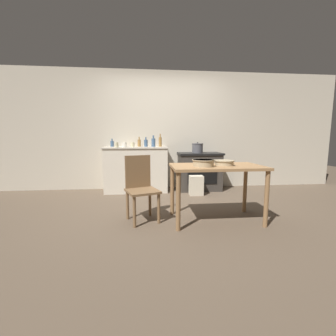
{
  "coord_description": "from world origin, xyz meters",
  "views": [
    {
      "loc": [
        -0.39,
        -3.42,
        1.12
      ],
      "look_at": [
        0.0,
        0.37,
        0.61
      ],
      "focal_mm": 24.0,
      "sensor_mm": 36.0,
      "label": 1
    }
  ],
  "objects_px": {
    "work_table": "(216,173)",
    "mixing_bowl_large": "(203,163)",
    "stock_pot": "(198,148)",
    "bottle_center": "(146,143)",
    "bottle_center_left": "(112,144)",
    "cup_right": "(117,145)",
    "chair": "(141,186)",
    "stove": "(199,171)",
    "flour_sack": "(196,185)",
    "bottle_far_left": "(139,143)",
    "bottle_mid_left": "(153,142)",
    "bottle_left": "(160,142)",
    "cup_mid_right": "(133,145)",
    "cup_center_right": "(124,145)",
    "mixing_bowl_small": "(224,162)"
  },
  "relations": [
    {
      "from": "work_table",
      "to": "mixing_bowl_large",
      "type": "height_order",
      "value": "mixing_bowl_large"
    },
    {
      "from": "stock_pot",
      "to": "bottle_center",
      "type": "height_order",
      "value": "bottle_center"
    },
    {
      "from": "stock_pot",
      "to": "mixing_bowl_large",
      "type": "relative_size",
      "value": 0.83
    },
    {
      "from": "stock_pot",
      "to": "bottle_center",
      "type": "relative_size",
      "value": 1.17
    },
    {
      "from": "mixing_bowl_large",
      "to": "bottle_center_left",
      "type": "bearing_deg",
      "value": 124.59
    },
    {
      "from": "bottle_center_left",
      "to": "work_table",
      "type": "bearing_deg",
      "value": -50.43
    },
    {
      "from": "cup_right",
      "to": "chair",
      "type": "bearing_deg",
      "value": -71.74
    },
    {
      "from": "stove",
      "to": "flour_sack",
      "type": "relative_size",
      "value": 2.39
    },
    {
      "from": "stock_pot",
      "to": "bottle_far_left",
      "type": "relative_size",
      "value": 1.14
    },
    {
      "from": "bottle_mid_left",
      "to": "bottle_far_left",
      "type": "bearing_deg",
      "value": 160.06
    },
    {
      "from": "bottle_left",
      "to": "bottle_center",
      "type": "height_order",
      "value": "bottle_left"
    },
    {
      "from": "bottle_center",
      "to": "chair",
      "type": "bearing_deg",
      "value": -92.73
    },
    {
      "from": "stove",
      "to": "cup_mid_right",
      "type": "distance_m",
      "value": 1.53
    },
    {
      "from": "work_table",
      "to": "bottle_center",
      "type": "bearing_deg",
      "value": 116.0
    },
    {
      "from": "chair",
      "to": "cup_center_right",
      "type": "height_order",
      "value": "cup_center_right"
    },
    {
      "from": "bottle_left",
      "to": "bottle_center_left",
      "type": "xyz_separation_m",
      "value": [
        -1.01,
        0.08,
        -0.04
      ]
    },
    {
      "from": "mixing_bowl_small",
      "to": "bottle_far_left",
      "type": "relative_size",
      "value": 1.27
    },
    {
      "from": "bottle_mid_left",
      "to": "cup_center_right",
      "type": "distance_m",
      "value": 0.61
    },
    {
      "from": "cup_right",
      "to": "stove",
      "type": "bearing_deg",
      "value": 7.15
    },
    {
      "from": "flour_sack",
      "to": "cup_center_right",
      "type": "xyz_separation_m",
      "value": [
        -1.4,
        0.33,
        0.79
      ]
    },
    {
      "from": "stock_pot",
      "to": "bottle_center_left",
      "type": "relative_size",
      "value": 1.42
    },
    {
      "from": "stock_pot",
      "to": "bottle_center_left",
      "type": "distance_m",
      "value": 1.81
    },
    {
      "from": "bottle_center",
      "to": "cup_center_right",
      "type": "relative_size",
      "value": 2.05
    },
    {
      "from": "work_table",
      "to": "bottle_left",
      "type": "bearing_deg",
      "value": 108.16
    },
    {
      "from": "cup_mid_right",
      "to": "bottle_center_left",
      "type": "bearing_deg",
      "value": 151.05
    },
    {
      "from": "mixing_bowl_small",
      "to": "bottle_center_left",
      "type": "xyz_separation_m",
      "value": [
        -1.74,
        1.99,
        0.2
      ]
    },
    {
      "from": "bottle_center",
      "to": "cup_center_right",
      "type": "bearing_deg",
      "value": -154.04
    },
    {
      "from": "work_table",
      "to": "mixing_bowl_small",
      "type": "bearing_deg",
      "value": -4.9
    },
    {
      "from": "chair",
      "to": "cup_mid_right",
      "type": "xyz_separation_m",
      "value": [
        -0.19,
        1.61,
        0.52
      ]
    },
    {
      "from": "bottle_far_left",
      "to": "cup_mid_right",
      "type": "xyz_separation_m",
      "value": [
        -0.13,
        -0.21,
        -0.03
      ]
    },
    {
      "from": "bottle_far_left",
      "to": "flour_sack",
      "type": "bearing_deg",
      "value": -27.72
    },
    {
      "from": "bottle_far_left",
      "to": "cup_mid_right",
      "type": "bearing_deg",
      "value": -122.24
    },
    {
      "from": "stove",
      "to": "cup_center_right",
      "type": "xyz_separation_m",
      "value": [
        -1.57,
        -0.13,
        0.58
      ]
    },
    {
      "from": "chair",
      "to": "bottle_mid_left",
      "type": "bearing_deg",
      "value": 62.62
    },
    {
      "from": "mixing_bowl_small",
      "to": "cup_right",
      "type": "height_order",
      "value": "cup_right"
    },
    {
      "from": "stove",
      "to": "work_table",
      "type": "relative_size",
      "value": 0.76
    },
    {
      "from": "bottle_mid_left",
      "to": "cup_mid_right",
      "type": "bearing_deg",
      "value": -166.98
    },
    {
      "from": "bottle_center",
      "to": "stove",
      "type": "bearing_deg",
      "value": -3.94
    },
    {
      "from": "stock_pot",
      "to": "mixing_bowl_small",
      "type": "distance_m",
      "value": 1.79
    },
    {
      "from": "stove",
      "to": "cup_mid_right",
      "type": "relative_size",
      "value": 9.45
    },
    {
      "from": "mixing_bowl_small",
      "to": "cup_right",
      "type": "relative_size",
      "value": 2.61
    },
    {
      "from": "stock_pot",
      "to": "bottle_center_left",
      "type": "bearing_deg",
      "value": 173.5
    },
    {
      "from": "stove",
      "to": "mixing_bowl_small",
      "type": "bearing_deg",
      "value": -93.68
    },
    {
      "from": "stove",
      "to": "mixing_bowl_large",
      "type": "xyz_separation_m",
      "value": [
        -0.42,
        -1.92,
        0.4
      ]
    },
    {
      "from": "bottle_far_left",
      "to": "bottle_center_left",
      "type": "distance_m",
      "value": 0.57
    },
    {
      "from": "bottle_far_left",
      "to": "cup_center_right",
      "type": "height_order",
      "value": "bottle_far_left"
    },
    {
      "from": "stock_pot",
      "to": "cup_mid_right",
      "type": "height_order",
      "value": "cup_mid_right"
    },
    {
      "from": "stove",
      "to": "work_table",
      "type": "distance_m",
      "value": 1.85
    },
    {
      "from": "mixing_bowl_small",
      "to": "bottle_left",
      "type": "xyz_separation_m",
      "value": [
        -0.72,
        1.91,
        0.24
      ]
    },
    {
      "from": "bottle_far_left",
      "to": "cup_center_right",
      "type": "xyz_separation_m",
      "value": [
        -0.29,
        -0.25,
        -0.03
      ]
    }
  ]
}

